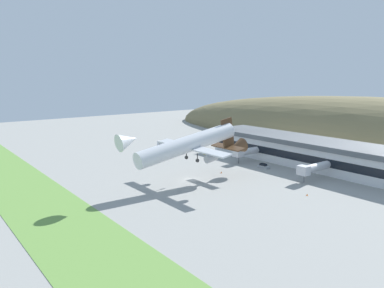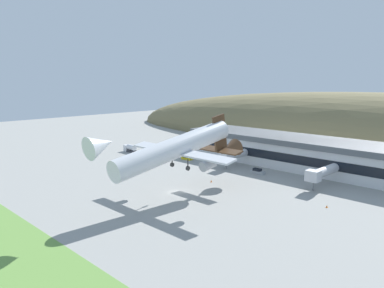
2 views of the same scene
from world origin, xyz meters
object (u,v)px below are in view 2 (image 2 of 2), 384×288
(fuel_truck, at_px, (130,148))
(traffic_cone_0, at_px, (327,206))
(terminal_building, at_px, (302,151))
(traffic_cone_1, at_px, (211,181))
(service_car_1, at_px, (187,158))
(cargo_airplane, at_px, (178,148))
(jetway_0, at_px, (233,155))
(service_car_0, at_px, (258,172))
(jetway_1, at_px, (322,173))

(fuel_truck, bearing_deg, traffic_cone_0, -5.18)
(terminal_building, relative_size, traffic_cone_1, 145.25)
(service_car_1, xyz_separation_m, traffic_cone_1, (26.11, -16.16, -0.34))
(service_car_1, bearing_deg, cargo_airplane, -47.54)
(jetway_0, bearing_deg, service_car_0, -7.69)
(jetway_0, height_order, traffic_cone_1, jetway_0)
(cargo_airplane, bearing_deg, jetway_1, 58.32)
(service_car_0, relative_size, traffic_cone_0, 7.87)
(service_car_1, relative_size, fuel_truck, 0.63)
(terminal_building, relative_size, fuel_truck, 12.44)
(service_car_1, bearing_deg, service_car_0, 1.59)
(cargo_airplane, relative_size, traffic_cone_0, 81.30)
(service_car_1, bearing_deg, traffic_cone_0, -13.01)
(jetway_0, height_order, service_car_0, jetway_0)
(cargo_airplane, xyz_separation_m, service_car_0, (0.29, 33.34, -11.65))
(cargo_airplane, relative_size, fuel_truck, 6.97)
(service_car_0, height_order, traffic_cone_0, service_car_0)
(jetway_0, distance_m, cargo_airplane, 37.35)
(jetway_1, height_order, traffic_cone_1, jetway_1)
(traffic_cone_1, bearing_deg, traffic_cone_0, 4.46)
(jetway_0, bearing_deg, fuel_truck, -169.76)
(jetway_0, distance_m, service_car_1, 19.52)
(jetway_1, xyz_separation_m, traffic_cone_1, (-24.31, -17.17, -3.71))
(fuel_truck, bearing_deg, terminal_building, 21.13)
(service_car_1, height_order, traffic_cone_0, service_car_1)
(cargo_airplane, bearing_deg, fuel_truck, 154.60)
(terminal_building, xyz_separation_m, cargo_airplane, (-5.60, -50.44, 6.73))
(jetway_0, xyz_separation_m, traffic_cone_1, (7.02, -18.48, -3.71))
(jetway_1, height_order, service_car_0, jetway_1)
(jetway_0, bearing_deg, jetway_1, -2.40)
(jetway_1, xyz_separation_m, traffic_cone_0, (8.47, -14.61, -3.71))
(jetway_0, relative_size, fuel_truck, 1.77)
(traffic_cone_0, height_order, traffic_cone_1, same)
(traffic_cone_0, bearing_deg, service_car_1, 166.99)
(service_car_0, relative_size, service_car_1, 1.07)
(traffic_cone_0, bearing_deg, jetway_1, 120.10)
(service_car_1, xyz_separation_m, fuel_truck, (-26.30, -5.89, 0.82))
(jetway_0, height_order, jetway_1, same)
(terminal_building, relative_size, service_car_0, 18.45)
(fuel_truck, bearing_deg, jetway_0, 10.24)
(jetway_1, height_order, traffic_cone_0, jetway_1)
(jetway_1, bearing_deg, traffic_cone_0, -59.90)
(jetway_1, relative_size, cargo_airplane, 0.31)
(jetway_1, height_order, cargo_airplane, cargo_airplane)
(service_car_0, bearing_deg, traffic_cone_0, -26.59)
(service_car_0, bearing_deg, service_car_1, -178.41)
(cargo_airplane, xyz_separation_m, service_car_1, (-29.74, 32.50, -11.70))
(terminal_building, xyz_separation_m, jetway_1, (15.08, -16.93, -1.60))
(jetway_0, relative_size, jetway_1, 0.83)
(jetway_0, bearing_deg, service_car_1, -173.09)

